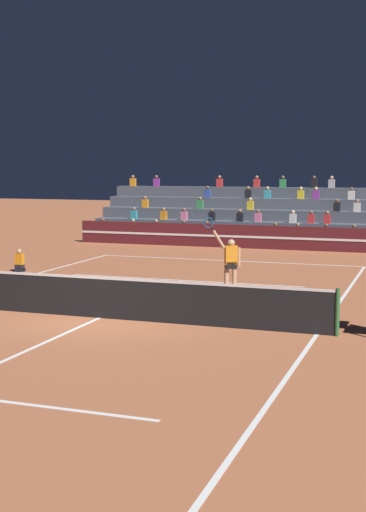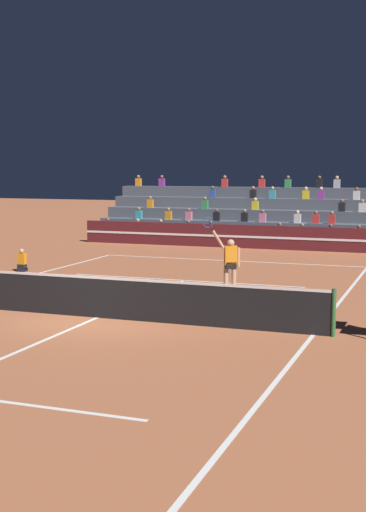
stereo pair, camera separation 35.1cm
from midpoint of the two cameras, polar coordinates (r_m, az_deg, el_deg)
ground_plane at (r=18.32m, az=-6.32°, el=-4.92°), size 120.00×120.00×0.00m
court_lines at (r=18.32m, az=-6.32°, el=-4.91°), size 11.10×23.90×0.01m
tennis_net at (r=18.21m, az=-6.34°, el=-3.25°), size 12.00×0.10×1.10m
sponsor_banner_wall at (r=33.76m, az=6.36°, el=1.52°), size 18.00×0.26×1.10m
bleacher_stand at (r=37.41m, az=7.77°, el=2.76°), size 18.37×4.75×3.38m
ball_kid_courtside at (r=26.80m, az=-12.39°, el=-0.51°), size 0.30×0.36×0.84m
tennis_player at (r=21.02m, az=4.23°, el=-0.62°), size 1.04×0.63×2.42m
tennis_ball at (r=24.50m, az=-5.96°, el=-1.79°), size 0.07×0.07×0.07m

